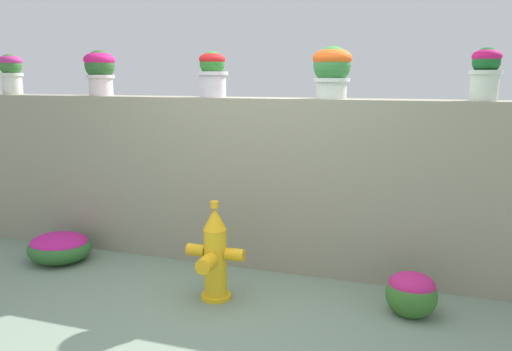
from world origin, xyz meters
TOP-DOWN VIEW (x-y plane):
  - ground_plane at (0.00, 0.00)m, footprint 24.00×24.00m
  - stone_wall at (0.00, 1.13)m, footprint 6.43×0.34m
  - potted_plant_0 at (-2.82, 1.15)m, footprint 0.24×0.24m
  - potted_plant_1 at (-1.70, 1.10)m, footprint 0.30×0.30m
  - potted_plant_2 at (-0.52, 1.09)m, footprint 0.28×0.28m
  - potted_plant_3 at (0.54, 1.12)m, footprint 0.33×0.33m
  - potted_plant_4 at (1.70, 1.09)m, footprint 0.24×0.24m
  - fire_hydrant at (-0.19, 0.30)m, footprint 0.47×0.37m
  - flower_bush_left at (-1.90, 0.58)m, footprint 0.60×0.54m
  - flower_bush_right at (1.28, 0.50)m, footprint 0.37×0.33m

SIDE VIEW (x-z plane):
  - ground_plane at x=0.00m, z-range 0.00..0.00m
  - flower_bush_left at x=-1.90m, z-range 0.01..0.28m
  - flower_bush_right at x=1.28m, z-range 0.01..0.35m
  - fire_hydrant at x=-0.19m, z-range -0.04..0.75m
  - stone_wall at x=0.00m, z-range 0.00..1.54m
  - potted_plant_2 at x=-0.52m, z-range 1.56..1.96m
  - potted_plant_4 at x=1.70m, z-range 1.56..1.96m
  - potted_plant_0 at x=-2.82m, z-range 1.58..1.99m
  - potted_plant_3 at x=0.54m, z-range 1.57..2.00m
  - potted_plant_1 at x=-1.70m, z-range 1.58..2.01m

